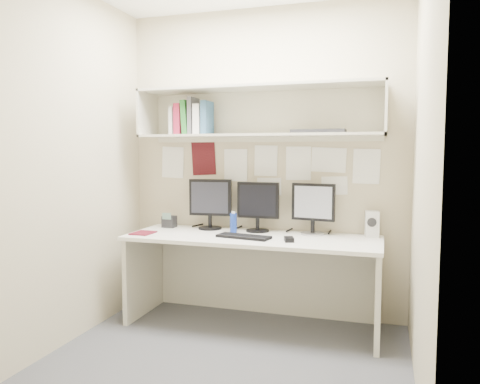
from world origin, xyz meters
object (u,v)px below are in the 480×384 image
(monitor_right, at_px, (313,206))
(keyboard, at_px, (244,237))
(maroon_notebook, at_px, (143,233))
(desk_phone, at_px, (169,221))
(monitor_left, at_px, (210,202))
(speaker, at_px, (372,224))
(desk, at_px, (252,281))
(monitor_center, at_px, (258,204))

(monitor_right, bearing_deg, keyboard, -137.69)
(monitor_right, relative_size, maroon_notebook, 2.12)
(keyboard, bearing_deg, desk_phone, 169.54)
(monitor_left, distance_m, speaker, 1.35)
(desk, xyz_separation_m, keyboard, (-0.04, -0.10, 0.37))
(keyboard, xyz_separation_m, speaker, (0.95, 0.35, 0.09))
(monitor_center, distance_m, monitor_right, 0.46)
(monitor_right, distance_m, maroon_notebook, 1.40)
(monitor_left, relative_size, desk_phone, 3.22)
(monitor_left, height_order, desk_phone, monitor_left)
(desk, distance_m, monitor_center, 0.63)
(monitor_left, xyz_separation_m, monitor_center, (0.43, 0.00, -0.01))
(monitor_right, xyz_separation_m, keyboard, (-0.49, -0.32, -0.22))
(maroon_notebook, bearing_deg, monitor_right, 17.58)
(desk, bearing_deg, speaker, 15.19)
(monitor_right, relative_size, speaker, 2.03)
(speaker, bearing_deg, monitor_right, 175.15)
(monitor_left, height_order, speaker, monitor_left)
(monitor_right, bearing_deg, monitor_center, -171.32)
(speaker, xyz_separation_m, desk_phone, (-1.72, -0.06, -0.05))
(desk, xyz_separation_m, speaker, (0.91, 0.25, 0.47))
(speaker, height_order, desk_phone, speaker)
(desk, distance_m, monitor_left, 0.78)
(desk, bearing_deg, monitor_left, 153.56)
(monitor_left, bearing_deg, keyboard, -45.73)
(desk_phone, bearing_deg, monitor_left, 7.36)
(monitor_center, distance_m, keyboard, 0.39)
(speaker, bearing_deg, monitor_left, 172.97)
(monitor_center, xyz_separation_m, maroon_notebook, (-0.87, -0.38, -0.22))
(monitor_right, bearing_deg, monitor_left, -171.32)
(maroon_notebook, bearing_deg, monitor_center, 25.34)
(speaker, bearing_deg, monitor_center, 173.49)
(monitor_center, bearing_deg, desk_phone, -177.96)
(desk, xyz_separation_m, monitor_center, (-0.01, 0.22, 0.59))
(speaker, height_order, maroon_notebook, speaker)
(speaker, bearing_deg, maroon_notebook, -175.22)
(keyboard, bearing_deg, desk, 78.48)
(keyboard, height_order, maroon_notebook, keyboard)
(desk, relative_size, monitor_right, 4.85)
(monitor_left, xyz_separation_m, monitor_right, (0.89, 0.00, -0.01))
(keyboard, height_order, speaker, speaker)
(desk, distance_m, desk_phone, 0.94)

